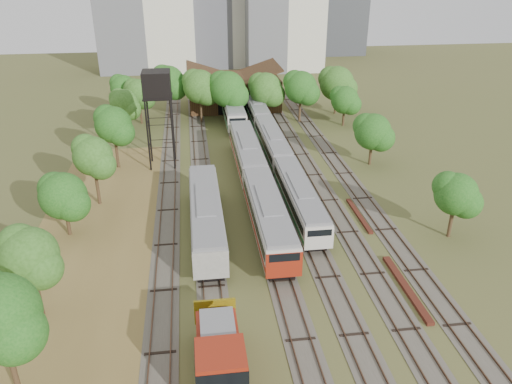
{
  "coord_description": "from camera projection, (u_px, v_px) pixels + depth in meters",
  "views": [
    {
      "loc": [
        -8.93,
        -31.31,
        25.12
      ],
      "look_at": [
        -2.55,
        15.87,
        2.5
      ],
      "focal_mm": 35.0,
      "sensor_mm": 36.0,
      "label": 1
    }
  ],
  "objects": [
    {
      "name": "tree_band_far",
      "position": [
        243.0,
        87.0,
        81.91
      ],
      "size": [
        38.5,
        10.7,
        8.77
      ],
      "color": "#382616",
      "rests_on": "ground"
    },
    {
      "name": "maintenance_shed",
      "position": [
        233.0,
        91.0,
        90.41
      ],
      "size": [
        16.45,
        11.55,
        7.58
      ],
      "color": "#3A2115",
      "rests_on": "ground"
    },
    {
      "name": "railcar_green_set",
      "position": [
        273.0,
        143.0,
        68.55
      ],
      "size": [
        2.73,
        52.08,
        3.37
      ],
      "color": "black",
      "rests_on": "ground"
    },
    {
      "name": "rail_pile_far",
      "position": [
        359.0,
        215.0,
        53.02
      ],
      "size": [
        0.48,
        7.66,
        0.25
      ],
      "primitive_type": "cube",
      "color": "#4F2116",
      "rests_on": "ground"
    },
    {
      "name": "tree_band_right",
      "position": [
        378.0,
        131.0,
        64.9
      ],
      "size": [
        5.97,
        40.26,
        6.9
      ],
      "color": "#382616",
      "rests_on": "ground"
    },
    {
      "name": "railcar_rear",
      "position": [
        233.0,
        110.0,
        82.36
      ],
      "size": [
        3.0,
        16.08,
        3.71
      ],
      "color": "black",
      "rests_on": "ground"
    },
    {
      "name": "dry_grass_patch",
      "position": [
        98.0,
        264.0,
        44.86
      ],
      "size": [
        14.0,
        60.0,
        0.04
      ],
      "primitive_type": "cube",
      "color": "brown",
      "rests_on": "ground"
    },
    {
      "name": "rail_pile_near",
      "position": [
        406.0,
        288.0,
        41.39
      ],
      "size": [
        0.61,
        9.21,
        0.31
      ],
      "primitive_type": "cube",
      "color": "#4F2116",
      "rests_on": "ground"
    },
    {
      "name": "shunter_locomotive",
      "position": [
        220.0,
        358.0,
        31.68
      ],
      "size": [
        3.07,
        8.13,
        4.01
      ],
      "color": "black",
      "rests_on": "ground"
    },
    {
      "name": "water_tower",
      "position": [
        157.0,
        87.0,
        61.59
      ],
      "size": [
        3.59,
        3.59,
        12.38
      ],
      "color": "black",
      "rests_on": "ground"
    },
    {
      "name": "ground",
      "position": [
        314.0,
        303.0,
        39.88
      ],
      "size": [
        240.0,
        240.0,
        0.0
      ],
      "primitive_type": "plane",
      "color": "#475123",
      "rests_on": "ground"
    },
    {
      "name": "tower_far_right",
      "position": [
        342.0,
        0.0,
        136.45
      ],
      "size": [
        12.0,
        12.0,
        28.0
      ],
      "primitive_type": "cube",
      "color": "#3A3D41",
      "rests_on": "ground"
    },
    {
      "name": "railcar_red_set",
      "position": [
        256.0,
        181.0,
        56.49
      ],
      "size": [
        3.09,
        34.58,
        3.82
      ],
      "color": "black",
      "rests_on": "ground"
    },
    {
      "name": "old_grey_coach",
      "position": [
        206.0,
        215.0,
        48.89
      ],
      "size": [
        3.05,
        18.0,
        3.78
      ],
      "color": "black",
      "rests_on": "ground"
    },
    {
      "name": "tree_band_left",
      "position": [
        90.0,
        157.0,
        53.93
      ],
      "size": [
        7.44,
        64.25,
        8.72
      ],
      "color": "#382616",
      "rests_on": "ground"
    },
    {
      "name": "tracks",
      "position": [
        261.0,
        178.0,
        62.16
      ],
      "size": [
        24.6,
        80.0,
        0.19
      ],
      "color": "#4C473D",
      "rests_on": "ground"
    }
  ]
}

